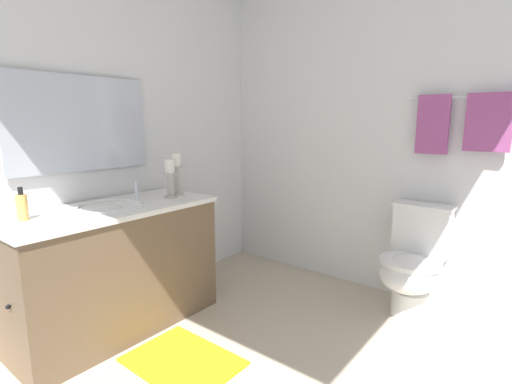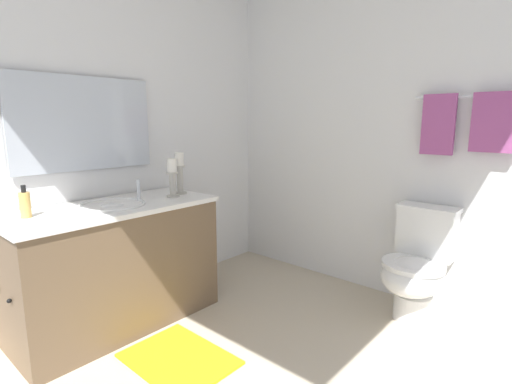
# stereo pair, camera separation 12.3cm
# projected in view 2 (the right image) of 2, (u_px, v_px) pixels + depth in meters

# --- Properties ---
(floor) EXTENTS (2.66, 2.74, 0.02)m
(floor) POSITION_uv_depth(u_px,v_px,m) (259.00, 370.00, 2.06)
(floor) COLOR beige
(floor) RESTS_ON ground
(wall_back) EXTENTS (2.66, 0.04, 2.45)m
(wall_back) POSITION_uv_depth(u_px,v_px,m) (380.00, 133.00, 2.85)
(wall_back) COLOR white
(wall_back) RESTS_ON ground
(wall_left) EXTENTS (0.04, 2.74, 2.45)m
(wall_left) POSITION_uv_depth(u_px,v_px,m) (117.00, 133.00, 2.70)
(wall_left) COLOR white
(wall_left) RESTS_ON ground
(vanity_cabinet) EXTENTS (0.58, 1.28, 0.79)m
(vanity_cabinet) POSITION_uv_depth(u_px,v_px,m) (116.00, 265.00, 2.46)
(vanity_cabinet) COLOR brown
(vanity_cabinet) RESTS_ON ground
(sink_basin) EXTENTS (0.40, 0.40, 0.24)m
(sink_basin) POSITION_uv_depth(u_px,v_px,m) (113.00, 211.00, 2.40)
(sink_basin) COLOR white
(sink_basin) RESTS_ON vanity_cabinet
(mirror) EXTENTS (0.02, 0.93, 0.60)m
(mirror) POSITION_uv_depth(u_px,v_px,m) (85.00, 124.00, 2.48)
(mirror) COLOR silver
(candle_holder_tall) EXTENTS (0.09, 0.09, 0.30)m
(candle_holder_tall) POSITION_uv_depth(u_px,v_px,m) (180.00, 172.00, 2.74)
(candle_holder_tall) COLOR #B7B2A5
(candle_holder_tall) RESTS_ON vanity_cabinet
(candle_holder_short) EXTENTS (0.09, 0.09, 0.27)m
(candle_holder_short) POSITION_uv_depth(u_px,v_px,m) (172.00, 177.00, 2.63)
(candle_holder_short) COLOR #B7B2A5
(candle_holder_short) RESTS_ON vanity_cabinet
(soap_bottle) EXTENTS (0.06, 0.06, 0.18)m
(soap_bottle) POSITION_uv_depth(u_px,v_px,m) (25.00, 204.00, 2.07)
(soap_bottle) COLOR #E5B259
(soap_bottle) RESTS_ON vanity_cabinet
(toilet) EXTENTS (0.39, 0.54, 0.75)m
(toilet) POSITION_uv_depth(u_px,v_px,m) (416.00, 267.00, 2.52)
(toilet) COLOR white
(toilet) RESTS_ON ground
(towel_bar) EXTENTS (0.64, 0.02, 0.02)m
(towel_bar) POSITION_uv_depth(u_px,v_px,m) (469.00, 96.00, 2.38)
(towel_bar) COLOR silver
(towel_near_vanity) EXTENTS (0.20, 0.03, 0.39)m
(towel_near_vanity) POSITION_uv_depth(u_px,v_px,m) (438.00, 125.00, 2.50)
(towel_near_vanity) COLOR #A54C8C
(towel_near_vanity) RESTS_ON towel_bar
(towel_center) EXTENTS (0.26, 0.03, 0.36)m
(towel_center) POSITION_uv_depth(u_px,v_px,m) (495.00, 122.00, 2.29)
(towel_center) COLOR #A54C8C
(towel_center) RESTS_ON towel_bar
(bath_mat) EXTENTS (0.60, 0.44, 0.02)m
(bath_mat) POSITION_uv_depth(u_px,v_px,m) (179.00, 359.00, 2.13)
(bath_mat) COLOR yellow
(bath_mat) RESTS_ON ground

